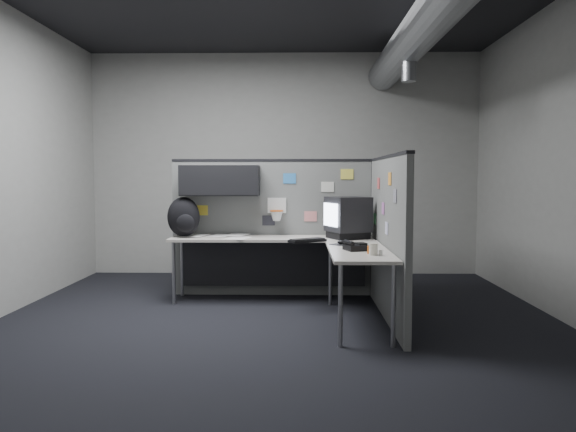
{
  "coord_description": "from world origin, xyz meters",
  "views": [
    {
      "loc": [
        0.22,
        -5.39,
        1.42
      ],
      "look_at": [
        0.1,
        0.35,
        1.02
      ],
      "focal_mm": 35.0,
      "sensor_mm": 36.0,
      "label": 1
    }
  ],
  "objects_px": {
    "monitor": "(348,217)",
    "keyboard": "(307,240)",
    "phone": "(355,247)",
    "backpack": "(184,217)",
    "desk": "(293,251)"
  },
  "relations": [
    {
      "from": "monitor",
      "to": "keyboard",
      "type": "relative_size",
      "value": 1.28
    },
    {
      "from": "desk",
      "to": "keyboard",
      "type": "relative_size",
      "value": 5.51
    },
    {
      "from": "desk",
      "to": "keyboard",
      "type": "distance_m",
      "value": 0.27
    },
    {
      "from": "monitor",
      "to": "phone",
      "type": "bearing_deg",
      "value": -69.68
    },
    {
      "from": "phone",
      "to": "monitor",
      "type": "bearing_deg",
      "value": 79.94
    },
    {
      "from": "keyboard",
      "to": "phone",
      "type": "xyz_separation_m",
      "value": [
        0.44,
        -0.68,
        0.02
      ]
    },
    {
      "from": "monitor",
      "to": "phone",
      "type": "relative_size",
      "value": 2.17
    },
    {
      "from": "desk",
      "to": "phone",
      "type": "xyz_separation_m",
      "value": [
        0.59,
        -0.85,
        0.15
      ]
    },
    {
      "from": "desk",
      "to": "keyboard",
      "type": "bearing_deg",
      "value": -48.21
    },
    {
      "from": "desk",
      "to": "monitor",
      "type": "distance_m",
      "value": 0.73
    },
    {
      "from": "monitor",
      "to": "phone",
      "type": "distance_m",
      "value": 1.05
    },
    {
      "from": "desk",
      "to": "phone",
      "type": "bearing_deg",
      "value": -55.12
    },
    {
      "from": "monitor",
      "to": "backpack",
      "type": "bearing_deg",
      "value": -162.42
    },
    {
      "from": "backpack",
      "to": "keyboard",
      "type": "bearing_deg",
      "value": -18.16
    },
    {
      "from": "phone",
      "to": "backpack",
      "type": "height_order",
      "value": "backpack"
    }
  ]
}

